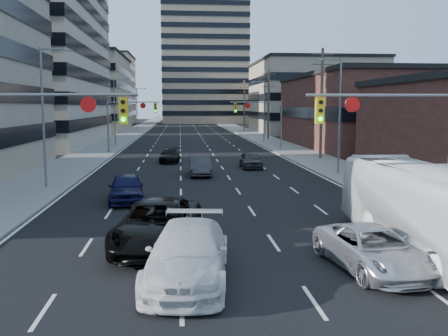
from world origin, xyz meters
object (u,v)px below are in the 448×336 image
Objects in this scene: black_pickup at (159,225)px; transit_bus at (430,211)px; sedan_blue at (126,188)px; white_van at (188,254)px; silver_suv at (372,249)px.

black_pickup is 0.54× the size of transit_bus.
transit_bus is 2.54× the size of sedan_blue.
white_van is at bearing -68.46° from black_pickup.
silver_suv is 1.09× the size of sedan_blue.
transit_bus is (8.61, 1.84, 0.79)m from white_van.
sedan_blue is at bearing 109.89° from white_van.
white_van reaches higher than silver_suv.
sedan_blue is at bearing 118.84° from silver_suv.
white_van is 6.03m from silver_suv.
transit_bus is at bearing -48.91° from sedan_blue.
black_pickup reaches higher than sedan_blue.
silver_suv is (7.06, -3.23, -0.18)m from black_pickup.
white_van is 0.50× the size of transit_bus.
transit_bus is 16.38m from sedan_blue.
sedan_blue reaches higher than silver_suv.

